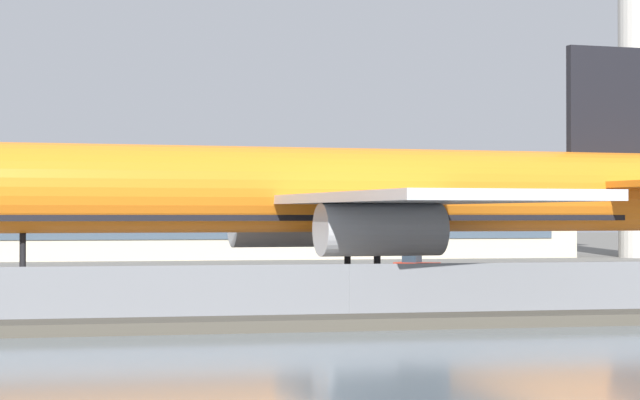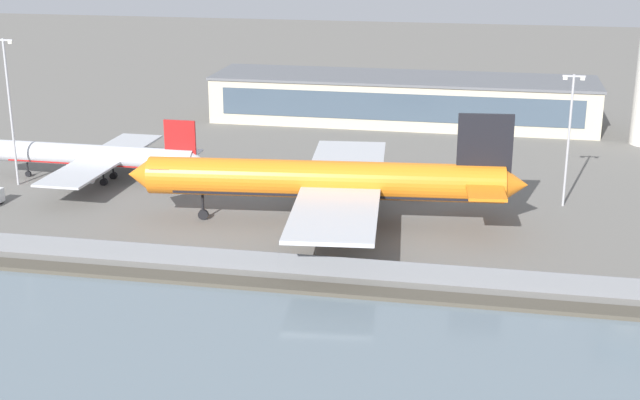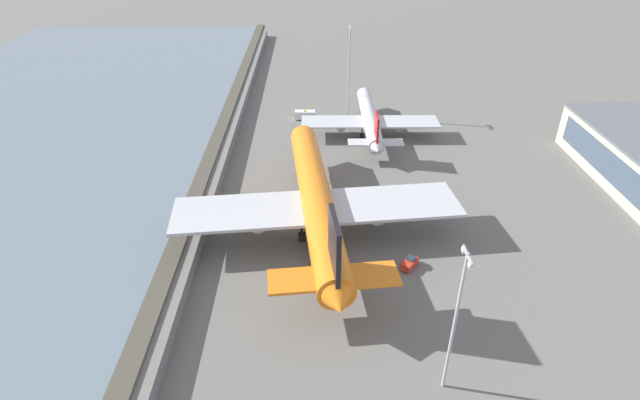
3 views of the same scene
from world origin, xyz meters
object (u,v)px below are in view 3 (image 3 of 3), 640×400
cargo_jet_orange (316,200)px  passenger_jet_silver (370,119)px  apron_light_mast_apron_east (456,317)px  ops_van (305,115)px  apron_light_mast_apron_west (349,68)px  baggage_tug (410,263)px

cargo_jet_orange → passenger_jet_silver: 42.80m
apron_light_mast_apron_east → passenger_jet_silver: bearing=-179.0°
ops_van → apron_light_mast_apron_west: 16.16m
apron_light_mast_apron_west → apron_light_mast_apron_east: size_ratio=1.19×
apron_light_mast_apron_west → apron_light_mast_apron_east: bearing=3.8°
baggage_tug → ops_van: bearing=-164.8°
baggage_tug → apron_light_mast_apron_east: (22.16, 0.16, 10.27)m
cargo_jet_orange → baggage_tug: (10.36, 14.36, -5.37)m
cargo_jet_orange → apron_light_mast_apron_west: size_ratio=2.39×
cargo_jet_orange → apron_light_mast_apron_east: (32.51, 14.51, 4.91)m
cargo_jet_orange → ops_van: 51.14m
apron_light_mast_apron_west → apron_light_mast_apron_east: apron_light_mast_apron_west is taller
cargo_jet_orange → apron_light_mast_apron_east: 35.94m
ops_van → apron_light_mast_apron_west: size_ratio=0.23×
baggage_tug → cargo_jet_orange: bearing=-125.8°
cargo_jet_orange → baggage_tug: bearing=54.2°
ops_van → baggage_tug: bearing=15.2°
ops_van → apron_light_mast_apron_east: apron_light_mast_apron_east is taller
passenger_jet_silver → apron_light_mast_apron_east: apron_light_mast_apron_east is taller
apron_light_mast_apron_east → cargo_jet_orange: bearing=-155.9°
cargo_jet_orange → passenger_jet_silver: bearing=162.0°
apron_light_mast_apron_west → passenger_jet_silver: bearing=20.5°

